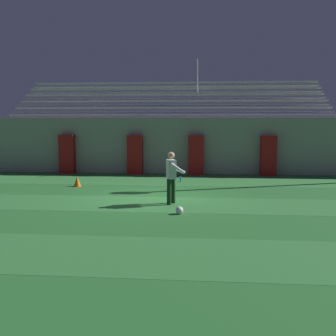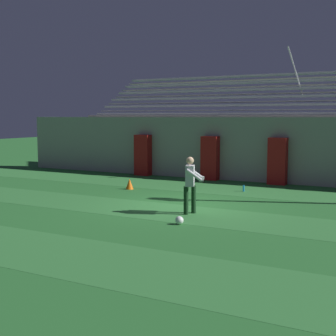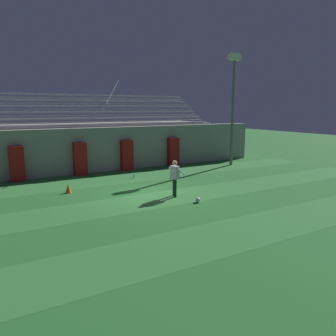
# 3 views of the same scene
# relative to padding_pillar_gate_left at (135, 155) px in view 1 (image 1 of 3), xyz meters

# --- Properties ---
(ground_plane) EXTENTS (80.00, 80.00, 0.00)m
(ground_plane) POSITION_rel_padding_pillar_gate_left_xyz_m (1.52, -5.95, -0.98)
(ground_plane) COLOR #286B2D
(turf_stripe_near) EXTENTS (28.00, 2.39, 0.01)m
(turf_stripe_near) POSITION_rel_padding_pillar_gate_left_xyz_m (1.52, -11.95, -0.97)
(turf_stripe_near) COLOR #337A38
(turf_stripe_near) RESTS_ON ground
(turf_stripe_mid) EXTENTS (28.00, 2.39, 0.01)m
(turf_stripe_mid) POSITION_rel_padding_pillar_gate_left_xyz_m (1.52, -7.16, -0.97)
(turf_stripe_mid) COLOR #337A38
(turf_stripe_mid) RESTS_ON ground
(turf_stripe_far) EXTENTS (28.00, 2.39, 0.01)m
(turf_stripe_far) POSITION_rel_padding_pillar_gate_left_xyz_m (1.52, -2.38, -0.97)
(turf_stripe_far) COLOR #337A38
(turf_stripe_far) RESTS_ON ground
(back_wall) EXTENTS (24.00, 0.60, 2.80)m
(back_wall) POSITION_rel_padding_pillar_gate_left_xyz_m (1.52, 0.55, 0.42)
(back_wall) COLOR #999691
(back_wall) RESTS_ON ground
(padding_pillar_gate_left) EXTENTS (0.76, 0.44, 1.95)m
(padding_pillar_gate_left) POSITION_rel_padding_pillar_gate_left_xyz_m (0.00, 0.00, 0.00)
(padding_pillar_gate_left) COLOR maroon
(padding_pillar_gate_left) RESTS_ON ground
(padding_pillar_gate_right) EXTENTS (0.76, 0.44, 1.95)m
(padding_pillar_gate_right) POSITION_rel_padding_pillar_gate_left_xyz_m (3.04, 0.00, 0.00)
(padding_pillar_gate_right) COLOR maroon
(padding_pillar_gate_right) RESTS_ON ground
(padding_pillar_far_left) EXTENTS (0.76, 0.44, 1.95)m
(padding_pillar_far_left) POSITION_rel_padding_pillar_gate_left_xyz_m (-3.50, 0.00, 0.00)
(padding_pillar_far_left) COLOR maroon
(padding_pillar_far_left) RESTS_ON ground
(padding_pillar_far_right) EXTENTS (0.76, 0.44, 1.95)m
(padding_pillar_far_right) POSITION_rel_padding_pillar_gate_left_xyz_m (6.56, 0.00, 0.00)
(padding_pillar_far_right) COLOR maroon
(padding_pillar_far_right) RESTS_ON ground
(bleacher_stand) EXTENTS (18.00, 4.75, 5.83)m
(bleacher_stand) POSITION_rel_padding_pillar_gate_left_xyz_m (1.52, 3.24, 0.54)
(bleacher_stand) COLOR #999691
(bleacher_stand) RESTS_ON ground
(goalkeeper) EXTENTS (0.65, 0.70, 1.67)m
(goalkeeper) POSITION_rel_padding_pillar_gate_left_xyz_m (2.38, -7.07, -0.02)
(goalkeeper) COLOR #143319
(goalkeeper) RESTS_ON ground
(soccer_ball) EXTENTS (0.22, 0.22, 0.22)m
(soccer_ball) POSITION_rel_padding_pillar_gate_left_xyz_m (2.71, -8.44, -0.87)
(soccer_ball) COLOR white
(soccer_ball) RESTS_ON ground
(traffic_cone) EXTENTS (0.30, 0.30, 0.42)m
(traffic_cone) POSITION_rel_padding_pillar_gate_left_xyz_m (-1.71, -3.99, -0.77)
(traffic_cone) COLOR orange
(traffic_cone) RESTS_ON ground
(water_bottle) EXTENTS (0.07, 0.07, 0.24)m
(water_bottle) POSITION_rel_padding_pillar_gate_left_xyz_m (2.41, -2.43, -0.86)
(water_bottle) COLOR #1E8CD8
(water_bottle) RESTS_ON ground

